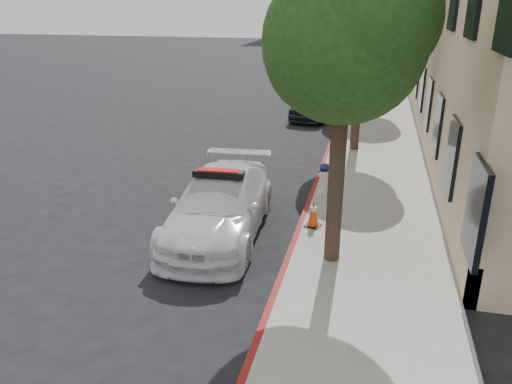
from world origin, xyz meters
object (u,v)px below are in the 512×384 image
(police_car, at_px, (220,205))
(traffic_cone, at_px, (313,213))
(parked_car_mid, at_px, (314,103))
(parked_car_far, at_px, (337,78))
(fire_hydrant, at_px, (324,179))

(police_car, xyz_separation_m, traffic_cone, (2.01, 0.56, -0.23))
(parked_car_mid, bearing_deg, parked_car_far, 94.29)
(police_car, bearing_deg, parked_car_far, 83.74)
(fire_hydrant, bearing_deg, traffic_cone, -91.43)
(parked_car_mid, relative_size, fire_hydrant, 4.64)
(parked_car_mid, bearing_deg, traffic_cone, -75.88)
(police_car, xyz_separation_m, parked_car_mid, (0.51, 12.30, -0.04))
(traffic_cone, bearing_deg, parked_car_mid, 97.26)
(traffic_cone, bearing_deg, parked_car_far, 93.39)
(parked_car_mid, bearing_deg, fire_hydrant, -74.31)
(police_car, distance_m, parked_car_mid, 12.31)
(police_car, distance_m, parked_car_far, 20.02)
(parked_car_far, height_order, fire_hydrant, parked_car_far)
(parked_car_far, xyz_separation_m, traffic_cone, (1.15, -19.44, -0.27))
(police_car, xyz_separation_m, fire_hydrant, (2.01, 2.67, -0.13))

